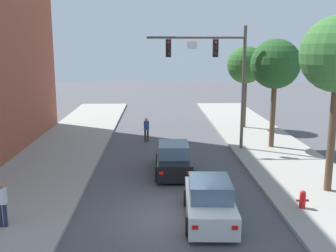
% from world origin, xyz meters
% --- Properties ---
extents(ground_plane, '(120.00, 120.00, 0.00)m').
position_xyz_m(ground_plane, '(0.00, 0.00, 0.00)').
color(ground_plane, '#4C4C51').
extents(sidewalk_left, '(5.00, 60.00, 0.15)m').
position_xyz_m(sidewalk_left, '(-6.50, 0.00, 0.07)').
color(sidewalk_left, '#99968E').
rests_on(sidewalk_left, ground).
extents(traffic_signal_mast, '(5.98, 0.38, 7.50)m').
position_xyz_m(traffic_signal_mast, '(2.94, 9.72, 5.31)').
color(traffic_signal_mast, '#514C47').
rests_on(traffic_signal_mast, sidewalk_right).
extents(car_lead_black, '(1.88, 4.26, 1.60)m').
position_xyz_m(car_lead_black, '(0.12, 5.36, 0.72)').
color(car_lead_black, black).
rests_on(car_lead_black, ground).
extents(car_following_white, '(2.00, 4.31, 1.60)m').
position_xyz_m(car_following_white, '(1.20, -0.23, 0.72)').
color(car_following_white, silver).
rests_on(car_following_white, ground).
extents(pedestrian_sidewalk_left_walker, '(0.36, 0.22, 1.64)m').
position_xyz_m(pedestrian_sidewalk_left_walker, '(-6.19, -0.89, 1.06)').
color(pedestrian_sidewalk_left_walker, '#232847').
rests_on(pedestrian_sidewalk_left_walker, sidewalk_left).
extents(pedestrian_crossing_road, '(0.36, 0.22, 1.64)m').
position_xyz_m(pedestrian_crossing_road, '(-1.40, 12.37, 0.91)').
color(pedestrian_crossing_road, '#333338').
rests_on(pedestrian_crossing_road, ground).
extents(fire_hydrant, '(0.48, 0.24, 0.72)m').
position_xyz_m(fire_hydrant, '(4.97, 0.38, 0.51)').
color(fire_hydrant, red).
rests_on(fire_hydrant, sidewalk_right).
extents(street_tree_second, '(3.06, 3.06, 6.76)m').
position_xyz_m(street_tree_second, '(6.61, 10.06, 5.34)').
color(street_tree_second, brown).
rests_on(street_tree_second, sidewalk_right).
extents(street_tree_third, '(2.88, 2.88, 6.36)m').
position_xyz_m(street_tree_third, '(6.25, 16.35, 5.02)').
color(street_tree_third, brown).
rests_on(street_tree_third, sidewalk_right).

